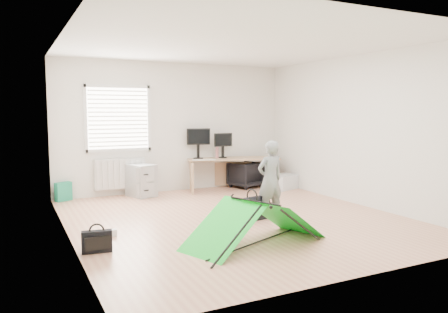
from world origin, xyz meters
name	(u,v)px	position (x,y,z in m)	size (l,w,h in m)	color
ground	(235,218)	(0.00, 0.00, 0.00)	(5.50, 5.50, 0.00)	tan
back_wall	(175,127)	(0.00, 2.75, 1.35)	(5.00, 0.02, 2.70)	silver
window	(118,118)	(-1.20, 2.71, 1.55)	(1.20, 0.06, 1.20)	silver
radiator	(120,173)	(-1.20, 2.67, 0.45)	(1.00, 0.12, 0.60)	silver
desk	(233,173)	(1.20, 2.38, 0.34)	(1.98, 0.63, 0.68)	tan
filing_cabinet	(141,180)	(-0.84, 2.43, 0.32)	(0.41, 0.55, 0.64)	#A8ABAD
monitor_left	(198,148)	(0.46, 2.58, 0.91)	(0.50, 0.11, 0.48)	black
monitor_right	(223,149)	(1.01, 2.51, 0.87)	(0.41, 0.09, 0.40)	black
keyboard	(204,160)	(0.45, 2.25, 0.69)	(0.48, 0.16, 0.02)	beige
thermos	(217,152)	(0.89, 2.55, 0.79)	(0.07, 0.07, 0.24)	#AC6064
office_chair	(245,175)	(1.51, 2.38, 0.29)	(0.61, 0.63, 0.57)	black
person	(270,179)	(0.51, -0.21, 0.62)	(0.45, 0.30, 1.24)	slate
kite	(255,223)	(-0.40, -1.31, 0.28)	(1.79, 0.79, 0.56)	#14D329
storage_crate	(284,182)	(2.17, 1.85, 0.16)	(0.56, 0.39, 0.31)	silver
tote_bag	(63,192)	(-2.29, 2.63, 0.18)	(0.30, 0.13, 0.36)	#1D9169
laptop_bag	(97,242)	(-2.27, -0.74, 0.13)	(0.36, 0.11, 0.27)	black
white_box	(113,233)	(-1.95, -0.12, 0.04)	(0.09, 0.09, 0.09)	silver
duffel_bag	(252,211)	(0.22, -0.15, 0.13)	(0.58, 0.29, 0.25)	black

